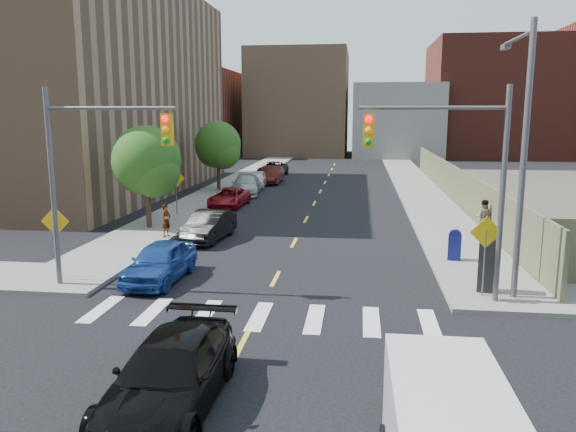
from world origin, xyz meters
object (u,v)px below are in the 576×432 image
(parked_car_silver, at_px, (246,185))
(mailbox, at_px, (455,245))
(parked_car_blue, at_px, (160,262))
(black_sedan, at_px, (170,374))
(payphone, at_px, (487,265))
(parked_car_black, at_px, (209,226))
(parked_car_maroon, at_px, (272,175))
(parked_car_white, at_px, (256,179))
(pedestrian_west, at_px, (166,220))
(parked_car_grey, at_px, (273,169))
(pedestrian_east, at_px, (483,217))
(parked_car_red, at_px, (229,198))

(parked_car_silver, height_order, mailbox, parked_car_silver)
(parked_car_silver, distance_m, mailbox, 22.24)
(parked_car_blue, bearing_deg, black_sedan, -66.25)
(parked_car_blue, distance_m, payphone, 11.60)
(parked_car_black, xyz_separation_m, payphone, (11.59, -7.03, 0.36))
(parked_car_blue, bearing_deg, parked_car_maroon, 93.28)
(parked_car_blue, height_order, parked_car_white, parked_car_blue)
(parked_car_blue, height_order, parked_car_silver, parked_car_silver)
(parked_car_silver, xyz_separation_m, pedestrian_west, (-0.80, -15.61, 0.21))
(parked_car_grey, distance_m, black_sedan, 44.11)
(black_sedan, distance_m, payphone, 11.79)
(parked_car_blue, xyz_separation_m, parked_car_maroon, (-0.42, 29.41, 0.02))
(parked_car_black, bearing_deg, parked_car_silver, 100.71)
(parked_car_silver, relative_size, parked_car_maroon, 1.13)
(black_sedan, height_order, pedestrian_west, pedestrian_west)
(parked_car_white, distance_m, pedestrian_east, 22.91)
(parked_car_black, relative_size, parked_car_red, 0.98)
(payphone, bearing_deg, parked_car_black, 162.94)
(parked_car_blue, relative_size, payphone, 2.32)
(parked_car_silver, height_order, payphone, payphone)
(parked_car_black, distance_m, parked_car_white, 19.90)
(parked_car_black, xyz_separation_m, parked_car_white, (-1.30, 19.86, -0.01))
(parked_car_black, bearing_deg, payphone, -25.33)
(pedestrian_east, bearing_deg, pedestrian_west, 22.08)
(parked_car_grey, height_order, pedestrian_west, pedestrian_west)
(parked_car_silver, relative_size, parked_car_grey, 1.02)
(payphone, distance_m, pedestrian_west, 15.35)
(mailbox, relative_size, pedestrian_west, 0.80)
(parked_car_black, height_order, payphone, payphone)
(mailbox, height_order, pedestrian_west, pedestrian_west)
(parked_car_red, relative_size, mailbox, 3.44)
(black_sedan, bearing_deg, pedestrian_east, 61.31)
(parked_car_red, height_order, payphone, payphone)
(parked_car_black, distance_m, payphone, 13.56)
(pedestrian_west, bearing_deg, pedestrian_east, -65.86)
(mailbox, bearing_deg, payphone, -75.81)
(mailbox, bearing_deg, pedestrian_west, 177.14)
(parked_car_red, bearing_deg, parked_car_silver, 92.97)
(parked_car_white, bearing_deg, parked_car_silver, -92.08)
(parked_car_maroon, bearing_deg, pedestrian_west, -93.86)
(parked_car_blue, xyz_separation_m, parked_car_grey, (-1.23, 35.13, -0.03))
(parked_car_maroon, height_order, pedestrian_east, pedestrian_east)
(parked_car_red, height_order, pedestrian_west, pedestrian_west)
(parked_car_blue, distance_m, parked_car_grey, 35.16)
(parked_car_white, bearing_deg, payphone, -66.47)
(black_sedan, bearing_deg, parked_car_grey, 96.66)
(parked_car_black, distance_m, mailbox, 11.57)
(parked_car_grey, xyz_separation_m, pedestrian_west, (-0.87, -28.45, 0.26))
(parked_car_white, bearing_deg, black_sedan, -84.51)
(pedestrian_east, bearing_deg, parked_car_black, 23.03)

